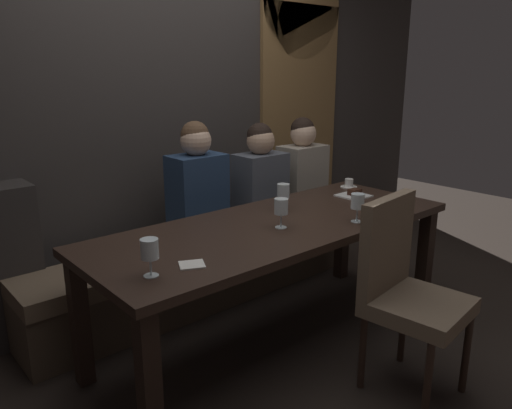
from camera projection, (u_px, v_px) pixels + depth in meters
The scene contains 16 objects.
ground at pixel (275, 339), 2.98m from camera, with size 9.00×9.00×0.00m, color black.
back_wall_tiled at pixel (159, 80), 3.47m from camera, with size 6.00×0.12×3.00m, color #383330.
arched_door at pixel (299, 94), 4.31m from camera, with size 0.90×0.05×2.55m.
dining_table at pixel (277, 237), 2.81m from camera, with size 2.20×0.84×0.74m.
banquette_bench at pixel (207, 270), 3.43m from camera, with size 2.50×0.44×0.45m.
chair_near_side at pixel (405, 284), 2.43m from camera, with size 0.49×0.49×0.98m.
diner_redhead at pixel (197, 186), 3.26m from camera, with size 0.36×0.24×0.81m.
diner_bearded at pixel (260, 179), 3.57m from camera, with size 0.36×0.24×0.76m.
diner_far_end at pixel (302, 169), 3.89m from camera, with size 0.36×0.24×0.77m.
wine_glass_center_back at pixel (281, 208), 2.66m from camera, with size 0.08×0.08×0.16m.
wine_glass_near_right at pixel (358, 202), 2.77m from camera, with size 0.08×0.08×0.16m.
wine_glass_center_front at pixel (150, 251), 2.04m from camera, with size 0.08×0.08×0.16m.
wine_glass_near_left at pixel (283, 192), 3.00m from camera, with size 0.08×0.08×0.16m.
espresso_cup at pixel (349, 184), 3.59m from camera, with size 0.12×0.12×0.06m.
dessert_plate at pixel (354, 194), 3.35m from camera, with size 0.19×0.19×0.05m.
folded_napkin at pixel (192, 265), 2.18m from camera, with size 0.11×0.10×0.01m, color silver.
Camera 1 is at (-1.83, -1.92, 1.58)m, focal length 34.66 mm.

